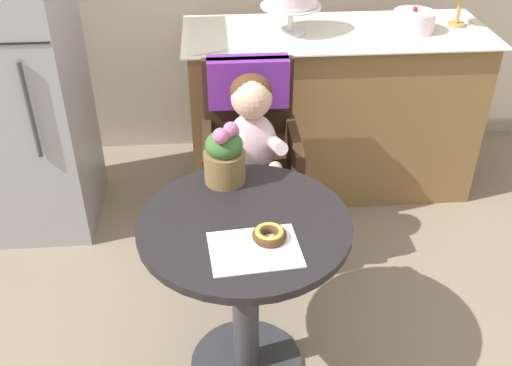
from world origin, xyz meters
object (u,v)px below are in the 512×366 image
object	(u,v)px
refrigerator	(4,66)
cafe_table	(245,269)
seated_child	(252,142)
wicker_chair	(250,133)
donut_front	(269,234)
flower_vase	(224,153)
round_layer_cake	(414,21)

from	to	relation	value
refrigerator	cafe_table	bearing A→B (deg)	-46.33
seated_child	cafe_table	bearing A→B (deg)	-96.52
wicker_chair	donut_front	xyz separation A→B (m)	(0.00, -0.85, 0.10)
wicker_chair	donut_front	size ratio (longest dim) A/B	8.61
cafe_table	donut_front	xyz separation A→B (m)	(0.07, -0.10, 0.23)
wicker_chair	refrigerator	size ratio (longest dim) A/B	0.56
flower_vase	round_layer_cake	size ratio (longest dim) A/B	1.15
seated_child	donut_front	bearing A→B (deg)	-89.62
seated_child	round_layer_cake	size ratio (longest dim) A/B	3.47
seated_child	round_layer_cake	world-z (taller)	round_layer_cake
donut_front	round_layer_cake	distance (m)	1.63
flower_vase	cafe_table	bearing A→B (deg)	-77.39
wicker_chair	seated_child	xyz separation A→B (m)	(0.00, -0.16, 0.04)
seated_child	refrigerator	size ratio (longest dim) A/B	0.43
wicker_chair	round_layer_cake	distance (m)	1.05
wicker_chair	donut_front	bearing A→B (deg)	-95.81
cafe_table	flower_vase	bearing A→B (deg)	102.61
cafe_table	wicker_chair	size ratio (longest dim) A/B	0.75
round_layer_cake	donut_front	bearing A→B (deg)	-121.86
donut_front	flower_vase	size ratio (longest dim) A/B	0.46
donut_front	flower_vase	world-z (taller)	flower_vase
donut_front	flower_vase	xyz separation A→B (m)	(-0.13, 0.35, 0.09)
seated_child	donut_front	size ratio (longest dim) A/B	6.55
wicker_chair	seated_child	bearing A→B (deg)	-96.13
flower_vase	refrigerator	xyz separation A→B (m)	(-0.99, 0.85, 0.02)
seated_child	donut_front	world-z (taller)	seated_child
donut_front	round_layer_cake	size ratio (longest dim) A/B	0.53
donut_front	refrigerator	bearing A→B (deg)	133.05
flower_vase	donut_front	bearing A→B (deg)	-69.95
wicker_chair	refrigerator	xyz separation A→B (m)	(-1.12, 0.35, 0.21)
donut_front	flower_vase	distance (m)	0.39
wicker_chair	round_layer_cake	size ratio (longest dim) A/B	4.56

